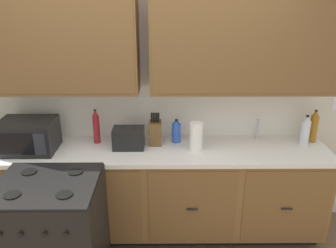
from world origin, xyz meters
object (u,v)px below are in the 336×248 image
(bottle_red, at_px, (96,127))
(bottle_amber, at_px, (314,126))
(paper_towel_roll, at_px, (196,137))
(bottle_clear, at_px, (306,130))
(bottle_blue, at_px, (176,131))
(knife_block, at_px, (155,132))
(stove_range, at_px, (53,235))
(microwave, at_px, (28,136))
(toaster, at_px, (129,138))

(bottle_red, height_order, bottle_amber, bottle_red)
(bottle_amber, bearing_deg, paper_towel_roll, -170.85)
(bottle_clear, relative_size, bottle_blue, 1.25)
(paper_towel_roll, height_order, bottle_red, bottle_red)
(knife_block, xyz_separation_m, bottle_red, (-0.55, 0.03, 0.05))
(bottle_clear, distance_m, bottle_blue, 1.19)
(stove_range, xyz_separation_m, microwave, (-0.33, 0.60, 0.59))
(bottle_red, bearing_deg, microwave, -164.44)
(knife_block, relative_size, paper_towel_roll, 1.19)
(bottle_clear, height_order, bottle_amber, bottle_amber)
(knife_block, bearing_deg, stove_range, -137.17)
(microwave, relative_size, toaster, 1.71)
(stove_range, height_order, paper_towel_roll, paper_towel_roll)
(toaster, height_order, bottle_blue, bottle_blue)
(bottle_red, bearing_deg, stove_range, -107.51)
(microwave, relative_size, bottle_blue, 2.13)
(knife_block, distance_m, bottle_clear, 1.38)
(bottle_amber, relative_size, bottle_blue, 1.39)
(paper_towel_roll, bearing_deg, bottle_amber, 9.15)
(microwave, height_order, knife_block, knife_block)
(knife_block, height_order, bottle_amber, bottle_amber)
(stove_range, relative_size, toaster, 3.39)
(bottle_blue, bearing_deg, bottle_clear, -2.42)
(paper_towel_roll, bearing_deg, bottle_blue, 133.90)
(bottle_red, xyz_separation_m, bottle_amber, (2.03, 0.01, -0.01))
(stove_range, relative_size, paper_towel_roll, 3.65)
(microwave, xyz_separation_m, bottle_amber, (2.60, 0.17, 0.01))
(stove_range, height_order, bottle_red, bottle_red)
(paper_towel_roll, bearing_deg, toaster, 175.14)
(bottle_blue, bearing_deg, bottle_amber, 0.10)
(microwave, height_order, toaster, microwave)
(toaster, xyz_separation_m, bottle_clear, (1.62, 0.08, 0.04))
(microwave, xyz_separation_m, knife_block, (1.12, 0.13, -0.02))
(bottle_clear, height_order, bottle_red, bottle_red)
(toaster, bearing_deg, paper_towel_roll, -4.86)
(stove_range, distance_m, knife_block, 1.21)
(toaster, xyz_separation_m, bottle_amber, (1.72, 0.13, 0.06))
(bottle_clear, bearing_deg, bottle_amber, 29.15)
(bottle_red, bearing_deg, bottle_amber, 0.37)
(toaster, relative_size, bottle_red, 0.85)
(toaster, xyz_separation_m, bottle_red, (-0.31, 0.11, 0.07))
(bottle_clear, xyz_separation_m, bottle_blue, (-1.19, 0.05, -0.03))
(paper_towel_roll, distance_m, bottle_blue, 0.25)
(bottle_amber, bearing_deg, microwave, -176.19)
(microwave, height_order, bottle_blue, microwave)
(microwave, distance_m, bottle_clear, 2.51)
(microwave, relative_size, bottle_clear, 1.70)
(toaster, relative_size, knife_block, 0.90)
(bottle_clear, bearing_deg, bottle_red, 178.83)
(bottle_amber, xyz_separation_m, bottle_blue, (-1.28, -0.00, -0.04))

